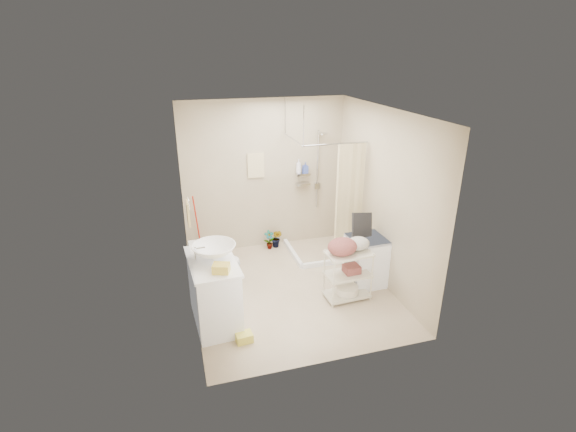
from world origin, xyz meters
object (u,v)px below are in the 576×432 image
object	(u,v)px
washing_machine	(366,261)
laundry_rack	(348,271)
vanity	(214,291)
toilet	(216,265)

from	to	relation	value
washing_machine	laundry_rack	xyz separation A→B (m)	(-0.43, -0.31, 0.06)
washing_machine	vanity	bearing A→B (deg)	-172.91
laundry_rack	toilet	bearing A→B (deg)	152.62
toilet	vanity	bearing A→B (deg)	170.28
toilet	washing_machine	world-z (taller)	washing_machine
toilet	laundry_rack	distance (m)	1.93
vanity	washing_machine	xyz separation A→B (m)	(2.30, 0.34, -0.07)
vanity	washing_machine	bearing A→B (deg)	4.69
vanity	toilet	bearing A→B (deg)	78.18
vanity	laundry_rack	size ratio (longest dim) A/B	1.18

